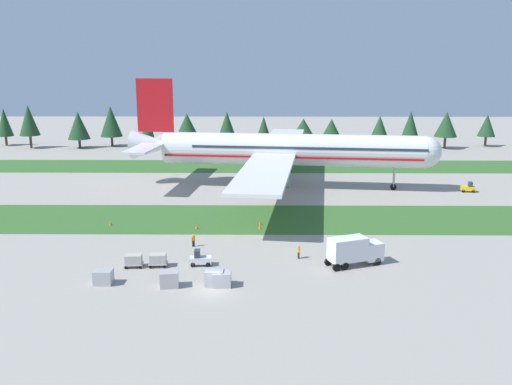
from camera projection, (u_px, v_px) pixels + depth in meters
name	position (u px, v px, depth m)	size (l,w,h in m)	color
ground_plane	(211.00, 291.00, 59.35)	(400.00, 400.00, 0.00)	gray
grass_strip_near	(227.00, 219.00, 87.15)	(320.00, 16.82, 0.01)	#336028
grass_strip_far	(239.00, 166.00, 131.58)	(320.00, 16.82, 0.01)	#336028
airliner	(282.00, 149.00, 107.78)	(60.31, 74.39, 21.02)	silver
baggage_tug	(200.00, 259.00, 66.81)	(2.69, 1.50, 1.97)	silver
cargo_dolly_lead	(158.00, 259.00, 66.44)	(2.31, 1.67, 1.55)	#A3A3A8
cargo_dolly_second	(134.00, 260.00, 66.25)	(2.31, 1.67, 1.55)	#A3A3A8
catering_truck	(354.00, 250.00, 66.58)	(7.31, 4.69, 3.58)	silver
pushback_tractor	(468.00, 188.00, 105.05)	(2.73, 1.59, 1.97)	yellow
ground_crew_marshaller	(299.00, 251.00, 69.17)	(0.36, 0.55, 1.74)	black
ground_crew_loader	(193.00, 240.00, 73.70)	(0.44, 0.42, 1.74)	black
uld_container_0	(103.00, 277.00, 61.18)	(2.00, 1.60, 1.61)	#A3A3A8
uld_container_1	(169.00, 279.00, 60.42)	(2.00, 1.60, 1.76)	#A3A3A8
uld_container_2	(222.00, 279.00, 60.61)	(2.00, 1.60, 1.63)	#A3A3A8
uld_container_3	(214.00, 278.00, 60.77)	(2.00, 1.60, 1.76)	#A3A3A8
taxiway_marker_0	(110.00, 223.00, 83.51)	(0.44, 0.44, 0.65)	orange
taxiway_marker_1	(197.00, 226.00, 81.74)	(0.44, 0.44, 0.70)	orange
taxiway_marker_2	(260.00, 223.00, 83.65)	(0.44, 0.44, 0.68)	orange
taxiway_marker_3	(260.00, 227.00, 81.74)	(0.44, 0.44, 0.51)	orange
distant_tree_line	(225.00, 124.00, 159.42)	(146.77, 10.54, 12.33)	#4C3823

